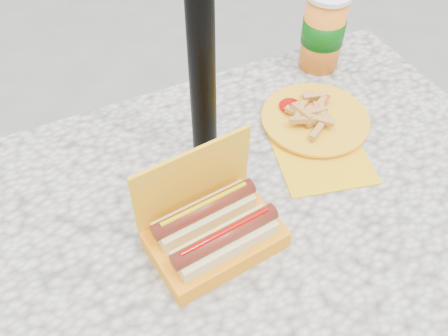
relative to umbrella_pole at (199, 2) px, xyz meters
name	(u,v)px	position (x,y,z in m)	size (l,w,h in m)	color
picnic_table	(239,239)	(0.00, -0.16, -0.46)	(1.20, 0.80, 0.75)	beige
umbrella_pole	(199,2)	(0.00, 0.00, 0.00)	(0.05, 0.05, 2.20)	black
hotdog_box	(213,230)	(-0.08, -0.21, -0.31)	(0.24, 0.17, 0.19)	#F1A817
fries_plate	(314,120)	(0.26, -0.03, -0.34)	(0.28, 0.33, 0.05)	#EDAF0F
soda_cup	(323,30)	(0.39, 0.16, -0.25)	(0.10, 0.10, 0.20)	orange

